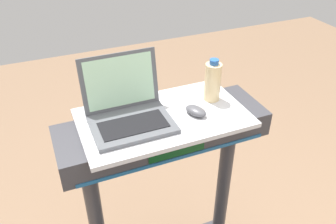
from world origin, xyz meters
TOP-DOWN VIEW (x-y plane):
  - desk_board at (0.00, 0.70)m, footprint 0.70×0.40m
  - laptop at (-0.14, 0.72)m, footprint 0.32×0.28m
  - computer_mouse at (0.13, 0.66)m, footprint 0.09×0.12m
  - water_bottle at (0.25, 0.74)m, footprint 0.07×0.07m

SIDE VIEW (x-z plane):
  - desk_board at x=0.00m, z-range 1.07..1.09m
  - computer_mouse at x=0.13m, z-range 1.09..1.12m
  - laptop at x=-0.14m, z-range 1.02..1.27m
  - water_bottle at x=0.25m, z-range 1.08..1.28m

